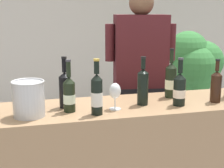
# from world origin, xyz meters

# --- Properties ---
(wall_back) EXTENTS (8.00, 0.10, 2.80)m
(wall_back) POSITION_xyz_m (0.00, 2.60, 1.40)
(wall_back) COLOR beige
(wall_back) RESTS_ON ground_plane
(counter) EXTENTS (2.24, 0.54, 0.92)m
(counter) POSITION_xyz_m (0.00, 0.00, 0.46)
(counter) COLOR #9E7A56
(counter) RESTS_ON ground_plane
(wine_bottle_2) EXTENTS (0.08, 0.08, 0.34)m
(wine_bottle_2) POSITION_xyz_m (-0.32, 0.04, 1.05)
(wine_bottle_2) COLOR black
(wine_bottle_2) RESTS_ON counter
(wine_bottle_3) EXTENTS (0.07, 0.07, 0.30)m
(wine_bottle_3) POSITION_xyz_m (0.71, -0.09, 1.04)
(wine_bottle_3) COLOR black
(wine_bottle_3) RESTS_ON counter
(wine_bottle_5) EXTENTS (0.08, 0.08, 0.32)m
(wine_bottle_5) POSITION_xyz_m (0.43, -0.10, 1.03)
(wine_bottle_5) COLOR black
(wine_bottle_5) RESTS_ON counter
(wine_bottle_6) EXTENTS (0.08, 0.08, 0.33)m
(wine_bottle_6) POSITION_xyz_m (-0.30, -0.06, 1.03)
(wine_bottle_6) COLOR black
(wine_bottle_6) RESTS_ON counter
(wine_bottle_7) EXTENTS (0.07, 0.07, 0.33)m
(wine_bottle_7) POSITION_xyz_m (0.20, -0.02, 1.05)
(wine_bottle_7) COLOR black
(wine_bottle_7) RESTS_ON counter
(wine_bottle_8) EXTENTS (0.07, 0.07, 0.35)m
(wine_bottle_8) POSITION_xyz_m (-0.14, -0.16, 1.05)
(wine_bottle_8) COLOR black
(wine_bottle_8) RESTS_ON counter
(wine_bottle_11) EXTENTS (0.08, 0.08, 0.36)m
(wine_bottle_11) POSITION_xyz_m (0.46, 0.11, 1.05)
(wine_bottle_11) COLOR black
(wine_bottle_11) RESTS_ON counter
(wine_glass) EXTENTS (0.08, 0.08, 0.17)m
(wine_glass) POSITION_xyz_m (-0.01, -0.08, 1.03)
(wine_glass) COLOR silver
(wine_glass) RESTS_ON counter
(ice_bucket) EXTENTS (0.20, 0.20, 0.22)m
(ice_bucket) POSITION_xyz_m (-0.55, -0.09, 1.03)
(ice_bucket) COLOR silver
(ice_bucket) RESTS_ON counter
(person_server) EXTENTS (0.59, 0.30, 1.70)m
(person_server) POSITION_xyz_m (0.38, 0.56, 0.83)
(person_server) COLOR black
(person_server) RESTS_ON ground_plane
(potted_shrub) EXTENTS (0.63, 0.56, 1.32)m
(potted_shrub) POSITION_xyz_m (1.27, 1.23, 0.91)
(potted_shrub) COLOR brown
(potted_shrub) RESTS_ON ground_plane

